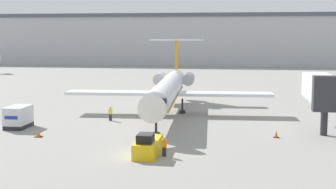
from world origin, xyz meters
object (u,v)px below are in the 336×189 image
(luggage_cart, at_px, (18,117))
(traffic_cone_left, at_px, (38,133))
(traffic_cone_right, at_px, (276,134))
(airplane_main, at_px, (168,88))
(pushback_tug, at_px, (148,146))
(jet_bridge, at_px, (322,89))
(worker_near_tug, at_px, (164,146))
(worker_by_wing, at_px, (110,113))

(luggage_cart, height_order, traffic_cone_left, luggage_cart)
(luggage_cart, xyz_separation_m, traffic_cone_right, (27.23, -1.06, -0.85))
(airplane_main, distance_m, traffic_cone_right, 17.63)
(pushback_tug, bearing_deg, jet_bridge, 36.16)
(pushback_tug, xyz_separation_m, jet_bridge, (16.11, 11.77, 3.69))
(worker_near_tug, xyz_separation_m, traffic_cone_left, (-13.42, 5.62, -0.48))
(worker_by_wing, distance_m, jet_bridge, 23.77)
(worker_near_tug, xyz_separation_m, worker_by_wing, (-8.66, 15.17, 0.01))
(luggage_cart, height_order, jet_bridge, jet_bridge)
(airplane_main, xyz_separation_m, traffic_cone_left, (-10.83, -15.10, -2.91))
(luggage_cart, bearing_deg, traffic_cone_left, -44.99)
(worker_by_wing, bearing_deg, jet_bridge, -7.35)
(worker_by_wing, xyz_separation_m, jet_bridge, (23.30, -3.01, 3.59))
(traffic_cone_right, relative_size, jet_bridge, 0.07)
(worker_near_tug, distance_m, jet_bridge, 19.37)
(worker_by_wing, bearing_deg, traffic_cone_right, -19.71)
(worker_near_tug, bearing_deg, airplane_main, 97.13)
(traffic_cone_left, height_order, traffic_cone_right, traffic_cone_left)
(airplane_main, xyz_separation_m, pushback_tug, (1.12, -20.33, -2.52))
(luggage_cart, bearing_deg, jet_bridge, 4.56)
(traffic_cone_left, bearing_deg, luggage_cart, 135.01)
(luggage_cart, height_order, traffic_cone_right, luggage_cart)
(airplane_main, bearing_deg, traffic_cone_left, -125.66)
(worker_near_tug, bearing_deg, worker_by_wing, 119.73)
(pushback_tug, distance_m, worker_near_tug, 1.52)
(traffic_cone_right, bearing_deg, pushback_tug, -144.15)
(traffic_cone_left, xyz_separation_m, traffic_cone_right, (23.25, 2.93, -0.02))
(pushback_tug, height_order, worker_near_tug, pushback_tug)
(luggage_cart, distance_m, worker_near_tug, 19.88)
(worker_near_tug, relative_size, traffic_cone_left, 2.18)
(traffic_cone_left, distance_m, traffic_cone_right, 23.43)
(traffic_cone_left, bearing_deg, worker_by_wing, 63.49)
(pushback_tug, relative_size, traffic_cone_left, 6.47)
(airplane_main, distance_m, traffic_cone_left, 18.81)
(traffic_cone_right, distance_m, jet_bridge, 7.29)
(pushback_tug, distance_m, traffic_cone_left, 13.06)
(pushback_tug, bearing_deg, worker_by_wing, 115.95)
(pushback_tug, distance_m, traffic_cone_right, 13.94)
(worker_by_wing, height_order, traffic_cone_right, worker_by_wing)
(worker_by_wing, height_order, jet_bridge, jet_bridge)
(traffic_cone_left, bearing_deg, pushback_tug, -23.63)
(traffic_cone_left, bearing_deg, airplane_main, 54.34)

